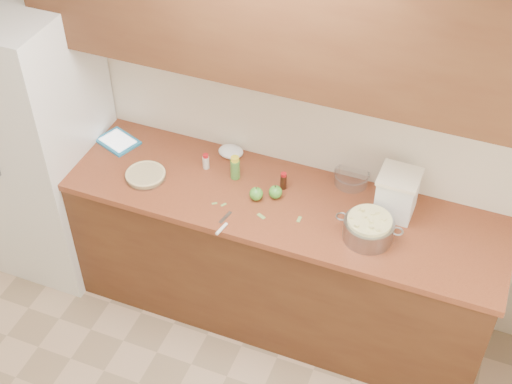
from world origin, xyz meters
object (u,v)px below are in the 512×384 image
at_px(flour_canister, 397,193).
at_px(tablet, 118,141).
at_px(pie, 146,175).
at_px(colander, 369,229).

bearing_deg(flour_canister, tablet, -179.30).
distance_m(pie, tablet, 0.37).
relative_size(pie, colander, 0.66).
xyz_separation_m(pie, flour_canister, (1.35, 0.24, 0.11)).
height_order(pie, colander, colander).
bearing_deg(tablet, colander, 13.11).
bearing_deg(pie, colander, 0.21).
distance_m(colander, tablet, 1.59).
bearing_deg(flour_canister, pie, -169.90).
bearing_deg(tablet, pie, -15.18).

